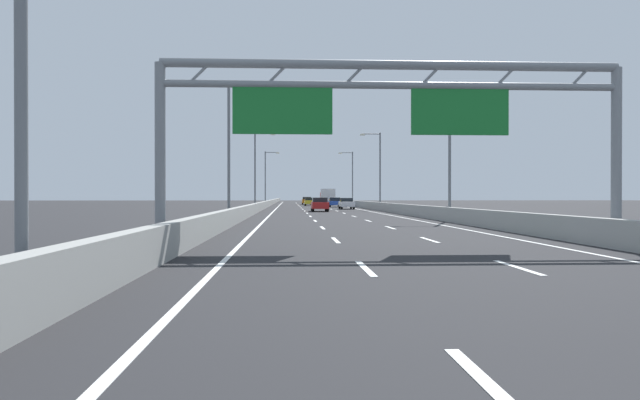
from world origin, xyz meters
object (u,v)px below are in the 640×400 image
at_px(streetlamp_left_far, 257,166).
at_px(streetlamp_right_far, 378,166).
at_px(orange_car, 307,201).
at_px(red_car, 320,204).
at_px(box_truck, 328,196).
at_px(white_car, 346,203).
at_px(blue_car, 334,202).
at_px(streetlamp_left_distant, 267,175).
at_px(streetlamp_right_distant, 351,175).
at_px(sign_gantry, 388,105).
at_px(streetlamp_left_mid, 232,142).
at_px(yellow_car, 310,202).
at_px(streetlamp_right_mid, 446,143).

height_order(streetlamp_left_far, streetlamp_right_far, same).
xyz_separation_m(orange_car, red_car, (-0.17, -53.43, 0.00)).
bearing_deg(box_truck, streetlamp_left_far, -105.89).
height_order(white_car, blue_car, blue_car).
relative_size(streetlamp_left_distant, streetlamp_right_distant, 1.00).
height_order(sign_gantry, streetlamp_left_distant, streetlamp_left_distant).
height_order(streetlamp_right_far, blue_car, streetlamp_right_far).
xyz_separation_m(streetlamp_left_mid, white_car, (11.28, 35.64, -4.66)).
relative_size(streetlamp_left_mid, streetlamp_right_far, 1.00).
bearing_deg(box_truck, yellow_car, -111.79).
bearing_deg(orange_car, yellow_car, -89.57).
bearing_deg(orange_car, red_car, -90.18).
xyz_separation_m(streetlamp_left_mid, blue_car, (10.84, 50.35, -4.66)).
bearing_deg(sign_gantry, yellow_car, 89.85).
height_order(streetlamp_left_distant, orange_car, streetlamp_left_distant).
xyz_separation_m(streetlamp_right_far, streetlamp_right_distant, (0.00, 32.61, 0.00)).
xyz_separation_m(streetlamp_right_mid, orange_car, (-7.52, 77.26, -4.63)).
relative_size(streetlamp_left_mid, orange_car, 2.29).
relative_size(streetlamp_left_mid, streetlamp_right_distant, 1.00).
distance_m(streetlamp_left_mid, streetlamp_left_far, 32.61).
xyz_separation_m(streetlamp_left_mid, red_car, (7.25, 23.83, -4.63)).
bearing_deg(streetlamp_left_far, streetlamp_left_distant, 90.00).
bearing_deg(streetlamp_left_mid, streetlamp_right_far, 65.40).
bearing_deg(streetlamp_right_far, streetlamp_left_mid, -114.60).
xyz_separation_m(streetlamp_left_far, streetlamp_left_distant, (0.00, 32.61, 0.00)).
height_order(streetlamp_right_far, streetlamp_right_distant, same).
bearing_deg(streetlamp_right_mid, sign_gantry, -109.64).
height_order(streetlamp_right_far, streetlamp_left_distant, same).
height_order(streetlamp_left_far, red_car, streetlamp_left_far).
bearing_deg(blue_car, streetlamp_left_mid, -102.15).
distance_m(sign_gantry, box_truck, 93.33).
relative_size(streetlamp_right_mid, streetlamp_right_far, 1.00).
bearing_deg(blue_car, streetlamp_right_far, -77.01).
xyz_separation_m(streetlamp_right_mid, yellow_car, (-7.41, 62.73, -4.67)).
height_order(streetlamp_left_far, yellow_car, streetlamp_left_far).
relative_size(blue_car, yellow_car, 1.06).
height_order(streetlamp_left_distant, white_car, streetlamp_left_distant).
bearing_deg(streetlamp_right_mid, streetlamp_right_far, 90.00).
height_order(red_car, box_truck, box_truck).
distance_m(sign_gantry, blue_car, 71.94).
bearing_deg(streetlamp_right_distant, streetlamp_right_mid, -90.00).
bearing_deg(streetlamp_left_far, streetlamp_right_far, 0.00).
height_order(streetlamp_right_distant, red_car, streetlamp_right_distant).
distance_m(streetlamp_right_distant, red_car, 42.35).
distance_m(streetlamp_left_distant, yellow_car, 9.20).
height_order(orange_car, box_truck, box_truck).
bearing_deg(sign_gantry, streetlamp_right_mid, 70.36).
bearing_deg(orange_car, streetlamp_right_mid, -84.44).
relative_size(streetlamp_left_mid, yellow_car, 2.17).
distance_m(streetlamp_right_distant, orange_car, 14.94).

